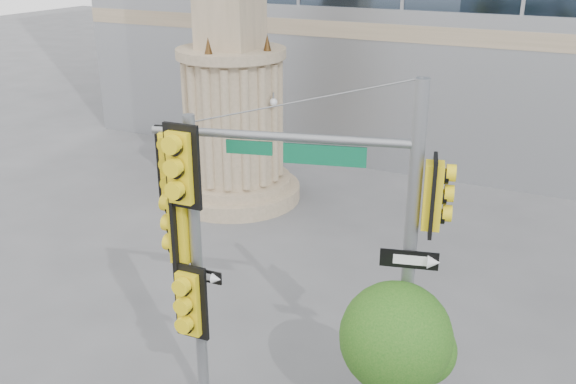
% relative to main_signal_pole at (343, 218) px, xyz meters
% --- Properties ---
extents(monument, '(4.40, 4.40, 16.60)m').
position_rel_main_signal_pole_xyz_m(monument, '(-7.10, 8.30, 1.60)').
color(monument, gray).
rests_on(monument, ground).
extents(main_signal_pole, '(4.81, 1.65, 6.32)m').
position_rel_main_signal_pole_xyz_m(main_signal_pole, '(0.00, 0.00, 0.00)').
color(main_signal_pole, slate).
rests_on(main_signal_pole, ground).
extents(secondary_signal_pole, '(0.99, 0.73, 5.68)m').
position_rel_main_signal_pole_xyz_m(secondary_signal_pole, '(-2.34, -1.18, -0.58)').
color(secondary_signal_pole, slate).
rests_on(secondary_signal_pole, ground).
extents(street_tree, '(1.94, 1.90, 3.03)m').
position_rel_main_signal_pole_xyz_m(street_tree, '(1.17, -0.31, -1.92)').
color(street_tree, gray).
rests_on(street_tree, ground).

